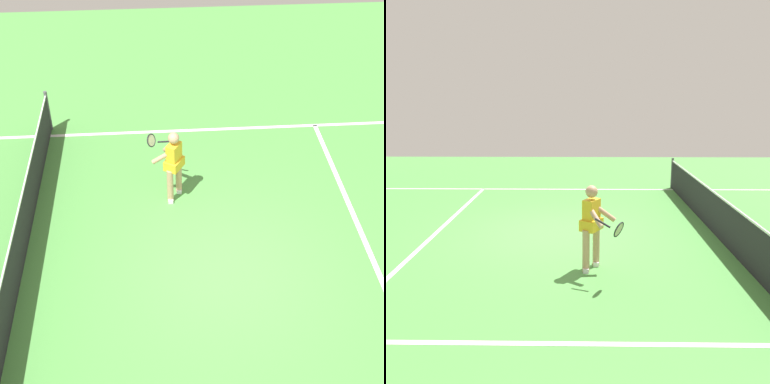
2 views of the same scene
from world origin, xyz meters
The scene contains 6 objects.
ground_plane centered at (0.00, 0.00, 0.00)m, with size 24.31×24.31×0.00m, color #4C9342.
service_line_marking centered at (0.00, -2.65, 0.00)m, with size 9.11×0.10×0.01m, color white.
sideline_left_marking centered at (-4.56, 0.00, 0.00)m, with size 0.10×16.70×0.01m, color white.
sideline_right_marking centered at (4.56, 0.00, 0.00)m, with size 0.10×16.70×0.01m, color white.
court_net centered at (0.00, 3.72, 0.48)m, with size 9.79×0.08×1.02m.
tennis_player centered at (2.14, 0.90, 0.85)m, with size 1.07×0.78×1.55m.
Camera 2 is at (9.44, 0.76, 3.10)m, focal length 40.06 mm.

